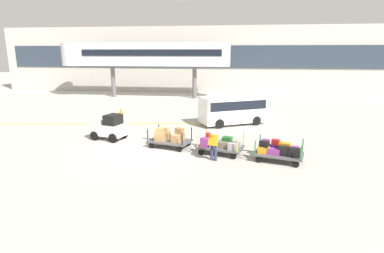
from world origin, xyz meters
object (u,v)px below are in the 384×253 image
(baggage_cart_tail, at_px, (278,151))
(baggage_handler, at_px, (213,144))
(baggage_tug, at_px, (109,127))
(safety_cone_far, at_px, (121,110))
(shuttle_van, at_px, (233,108))
(baggage_cart_lead, at_px, (169,137))
(baggage_cart_middle, at_px, (220,144))
(safety_cone_near, at_px, (121,122))

(baggage_cart_tail, bearing_deg, baggage_handler, -171.93)
(baggage_tug, bearing_deg, baggage_cart_tail, -14.53)
(safety_cone_far, bearing_deg, shuttle_van, -15.86)
(baggage_cart_lead, bearing_deg, baggage_cart_middle, -14.68)
(baggage_cart_tail, xyz_separation_m, safety_cone_far, (-12.08, 10.53, -0.25))
(baggage_tug, relative_size, safety_cone_near, 4.20)
(safety_cone_near, bearing_deg, safety_cone_far, 110.62)
(baggage_cart_tail, distance_m, shuttle_van, 8.13)
(baggage_cart_tail, height_order, safety_cone_far, baggage_cart_tail)
(baggage_cart_middle, bearing_deg, baggage_handler, -103.07)
(baggage_cart_tail, relative_size, safety_cone_far, 5.61)
(baggage_cart_lead, bearing_deg, baggage_handler, -36.75)
(baggage_handler, distance_m, shuttle_van, 8.26)
(baggage_handler, bearing_deg, safety_cone_near, 138.11)
(baggage_cart_tail, bearing_deg, safety_cone_far, 138.94)
(safety_cone_far, bearing_deg, safety_cone_near, -69.38)
(baggage_cart_lead, distance_m, safety_cone_near, 6.39)
(baggage_cart_middle, bearing_deg, baggage_cart_tail, -14.38)
(shuttle_van, bearing_deg, baggage_cart_middle, -94.68)
(shuttle_van, bearing_deg, baggage_cart_tail, -73.20)
(baggage_cart_tail, xyz_separation_m, safety_cone_near, (-10.38, 5.99, -0.25))
(baggage_tug, height_order, safety_cone_near, baggage_tug)
(baggage_cart_middle, height_order, baggage_cart_tail, same)
(safety_cone_near, bearing_deg, baggage_cart_lead, -44.53)
(baggage_cart_tail, relative_size, shuttle_van, 0.60)
(baggage_cart_lead, height_order, shuttle_van, shuttle_van)
(baggage_cart_middle, distance_m, safety_cone_near, 9.12)
(safety_cone_far, bearing_deg, baggage_cart_tail, -41.06)
(baggage_cart_middle, bearing_deg, safety_cone_far, 133.15)
(baggage_tug, bearing_deg, safety_cone_near, 99.22)
(safety_cone_far, bearing_deg, baggage_cart_lead, -55.23)
(baggage_handler, xyz_separation_m, shuttle_van, (0.85, 8.21, 0.37))
(baggage_cart_middle, distance_m, shuttle_van, 7.07)
(shuttle_van, bearing_deg, safety_cone_near, -167.58)
(shuttle_van, height_order, safety_cone_near, shuttle_van)
(baggage_cart_lead, relative_size, safety_cone_far, 5.61)
(baggage_cart_tail, bearing_deg, shuttle_van, 106.80)
(baggage_cart_lead, height_order, baggage_handler, baggage_handler)
(baggage_handler, xyz_separation_m, safety_cone_near, (-7.18, 6.44, -0.59))
(baggage_cart_lead, bearing_deg, safety_cone_near, 135.47)
(baggage_tug, xyz_separation_m, shuttle_van, (7.47, 5.21, 0.48))
(baggage_handler, bearing_deg, shuttle_van, 84.07)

